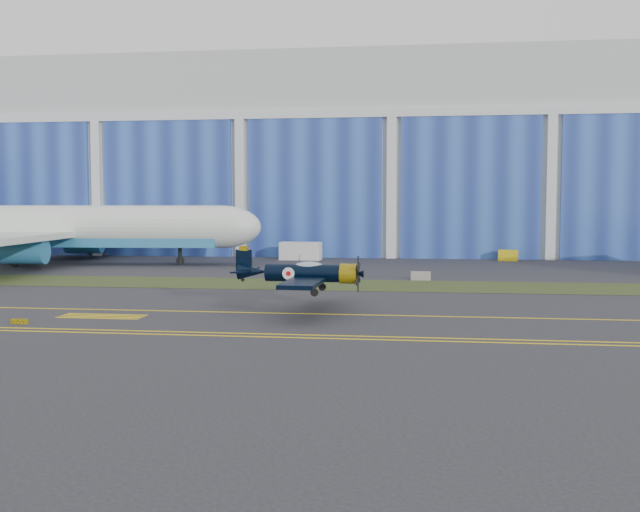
# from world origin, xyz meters

# --- Properties ---
(ground) EXTENTS (260.00, 260.00, 0.00)m
(ground) POSITION_xyz_m (0.00, 0.00, 0.00)
(ground) COLOR #303035
(ground) RESTS_ON ground
(grass_median) EXTENTS (260.00, 10.00, 0.02)m
(grass_median) POSITION_xyz_m (0.00, 14.00, 0.02)
(grass_median) COLOR #475128
(grass_median) RESTS_ON ground
(hangar) EXTENTS (220.00, 45.70, 30.00)m
(hangar) POSITION_xyz_m (0.00, 71.79, 14.96)
(hangar) COLOR silver
(hangar) RESTS_ON ground
(taxiway_centreline) EXTENTS (200.00, 0.20, 0.02)m
(taxiway_centreline) POSITION_xyz_m (0.00, -5.00, 0.01)
(taxiway_centreline) COLOR yellow
(taxiway_centreline) RESTS_ON ground
(edge_line_near) EXTENTS (80.00, 0.20, 0.02)m
(edge_line_near) POSITION_xyz_m (0.00, -14.50, 0.01)
(edge_line_near) COLOR yellow
(edge_line_near) RESTS_ON ground
(edge_line_far) EXTENTS (80.00, 0.20, 0.02)m
(edge_line_far) POSITION_xyz_m (0.00, -13.50, 0.01)
(edge_line_far) COLOR yellow
(edge_line_far) RESTS_ON ground
(hold_short_ladder) EXTENTS (6.00, 2.40, 0.02)m
(hold_short_ladder) POSITION_xyz_m (-18.00, -8.10, 0.01)
(hold_short_ladder) COLOR yellow
(hold_short_ladder) RESTS_ON ground
(guard_board_left) EXTENTS (1.20, 0.15, 0.35)m
(guard_board_left) POSITION_xyz_m (-22.00, -12.00, 0.17)
(guard_board_left) COLOR yellow
(guard_board_left) RESTS_ON ground
(warbird) EXTENTS (11.07, 13.21, 3.82)m
(warbird) POSITION_xyz_m (-4.30, -3.85, 2.84)
(warbird) COLOR black
(warbird) RESTS_ON ground
(jetliner) EXTENTS (65.51, 56.83, 21.56)m
(jetliner) POSITION_xyz_m (-43.49, 33.51, 10.78)
(jetliner) COLOR white
(jetliner) RESTS_ON ground
(shipping_container) EXTENTS (5.79, 2.52, 2.47)m
(shipping_container) POSITION_xyz_m (-12.33, 44.58, 1.23)
(shipping_container) COLOR silver
(shipping_container) RESTS_ON ground
(tug) EXTENTS (2.82, 2.11, 1.48)m
(tug) POSITION_xyz_m (16.11, 46.83, 0.74)
(tug) COLOR yellow
(tug) RESTS_ON ground
(barrier_a) EXTENTS (2.07, 0.92, 0.90)m
(barrier_a) POSITION_xyz_m (-3.62, 19.68, 0.45)
(barrier_a) COLOR #9D9397
(barrier_a) RESTS_ON ground
(barrier_b) EXTENTS (2.03, 0.72, 0.90)m
(barrier_b) POSITION_xyz_m (4.23, 19.45, 0.45)
(barrier_b) COLOR gray
(barrier_b) RESTS_ON ground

